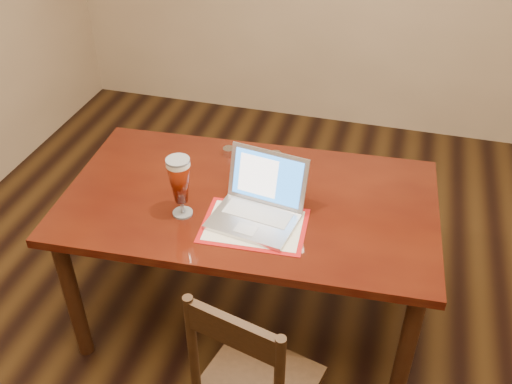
# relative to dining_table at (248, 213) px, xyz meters

# --- Properties ---
(ground) EXTENTS (5.00, 5.00, 0.00)m
(ground) POSITION_rel_dining_table_xyz_m (0.19, -0.25, -0.71)
(ground) COLOR black
(ground) RESTS_ON ground
(room_shell) EXTENTS (4.51, 5.01, 2.71)m
(room_shell) POSITION_rel_dining_table_xyz_m (0.19, -0.25, 1.05)
(room_shell) COLOR tan
(room_shell) RESTS_ON ground
(dining_table) EXTENTS (1.75, 1.06, 1.08)m
(dining_table) POSITION_rel_dining_table_xyz_m (0.00, 0.00, 0.00)
(dining_table) COLOR #431409
(dining_table) RESTS_ON ground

